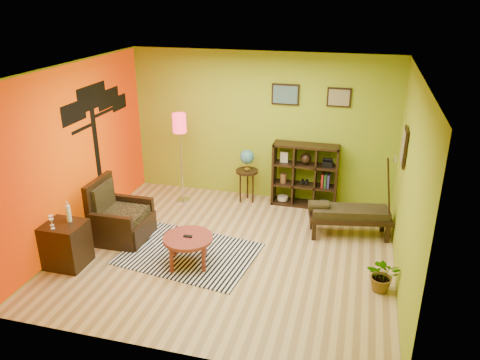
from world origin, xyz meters
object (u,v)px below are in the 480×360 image
(cube_shelf, at_px, (306,175))
(bench, at_px, (348,214))
(floor_lamp, at_px, (180,131))
(armchair, at_px, (119,221))
(potted_plant, at_px, (383,278))
(globe_table, at_px, (247,163))
(coffee_table, at_px, (188,241))
(side_cabinet, at_px, (66,244))

(cube_shelf, relative_size, bench, 0.86)
(floor_lamp, bearing_deg, bench, -10.63)
(armchair, bearing_deg, potted_plant, -5.72)
(armchair, relative_size, globe_table, 0.97)
(globe_table, relative_size, potted_plant, 2.11)
(coffee_table, relative_size, floor_lamp, 0.43)
(floor_lamp, xyz_separation_m, bench, (3.13, -0.59, -1.00))
(side_cabinet, xyz_separation_m, cube_shelf, (3.11, 2.98, 0.26))
(armchair, height_order, potted_plant, armchair)
(side_cabinet, relative_size, globe_table, 0.95)
(side_cabinet, relative_size, floor_lamp, 0.57)
(armchair, height_order, floor_lamp, floor_lamp)
(cube_shelf, bearing_deg, coffee_table, -119.13)
(coffee_table, height_order, cube_shelf, cube_shelf)
(floor_lamp, height_order, cube_shelf, floor_lamp)
(side_cabinet, bearing_deg, coffee_table, 15.69)
(armchair, height_order, side_cabinet, armchair)
(cube_shelf, bearing_deg, floor_lamp, -169.58)
(cube_shelf, bearing_deg, side_cabinet, -136.28)
(coffee_table, distance_m, floor_lamp, 2.47)
(potted_plant, bearing_deg, coffee_table, -179.13)
(coffee_table, bearing_deg, armchair, 161.60)
(coffee_table, height_order, potted_plant, coffee_table)
(bench, xyz_separation_m, potted_plant, (0.55, -1.44, -0.20))
(side_cabinet, height_order, floor_lamp, floor_lamp)
(floor_lamp, xyz_separation_m, potted_plant, (3.68, -2.03, -1.21))
(floor_lamp, bearing_deg, cube_shelf, 10.42)
(globe_table, distance_m, potted_plant, 3.46)
(cube_shelf, distance_m, potted_plant, 2.85)
(armchair, bearing_deg, cube_shelf, 36.37)
(armchair, distance_m, cube_shelf, 3.44)
(potted_plant, bearing_deg, globe_table, 136.70)
(bench, bearing_deg, armchair, -164.06)
(armchair, xyz_separation_m, potted_plant, (4.15, -0.42, -0.11))
(coffee_table, height_order, floor_lamp, floor_lamp)
(cube_shelf, bearing_deg, bench, -50.33)
(side_cabinet, bearing_deg, cube_shelf, 43.72)
(globe_table, xyz_separation_m, potted_plant, (2.48, -2.34, -0.60))
(floor_lamp, relative_size, potted_plant, 3.50)
(coffee_table, bearing_deg, potted_plant, 0.87)
(potted_plant, bearing_deg, armchair, 174.28)
(cube_shelf, bearing_deg, potted_plant, -60.51)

